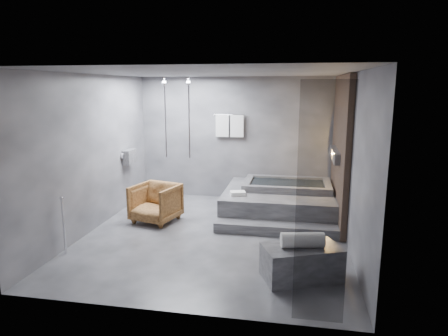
# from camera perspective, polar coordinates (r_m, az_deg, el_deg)

# --- Properties ---
(room) EXTENTS (5.00, 5.04, 2.82)m
(room) POSITION_cam_1_polar(r_m,az_deg,el_deg) (6.90, 2.28, 4.50)
(room) COLOR #313134
(room) RESTS_ON ground
(tub_deck) EXTENTS (2.20, 2.00, 0.50)m
(tub_deck) POSITION_cam_1_polar(r_m,az_deg,el_deg) (8.32, 7.86, -4.79)
(tub_deck) COLOR #363639
(tub_deck) RESTS_ON ground
(tub_step) EXTENTS (2.20, 0.36, 0.18)m
(tub_step) POSITION_cam_1_polar(r_m,az_deg,el_deg) (7.25, 7.39, -8.60)
(tub_step) COLOR #363639
(tub_step) RESTS_ON ground
(concrete_bench) EXTENTS (1.16, 0.91, 0.46)m
(concrete_bench) POSITION_cam_1_polar(r_m,az_deg,el_deg) (5.67, 10.99, -13.11)
(concrete_bench) COLOR #363639
(concrete_bench) RESTS_ON ground
(driftwood_chair) EXTENTS (0.97, 0.99, 0.74)m
(driftwood_chair) POSITION_cam_1_polar(r_m,az_deg,el_deg) (7.86, -9.74, -4.93)
(driftwood_chair) COLOR #492A12
(driftwood_chair) RESTS_ON ground
(rolled_towel) EXTENTS (0.60, 0.32, 0.21)m
(rolled_towel) POSITION_cam_1_polar(r_m,az_deg,el_deg) (5.52, 11.14, -10.06)
(rolled_towel) COLOR silver
(rolled_towel) RESTS_ON concrete_bench
(deck_towel) EXTENTS (0.33, 0.28, 0.08)m
(deck_towel) POSITION_cam_1_polar(r_m,az_deg,el_deg) (7.79, 1.98, -3.63)
(deck_towel) COLOR white
(deck_towel) RESTS_ON tub_deck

